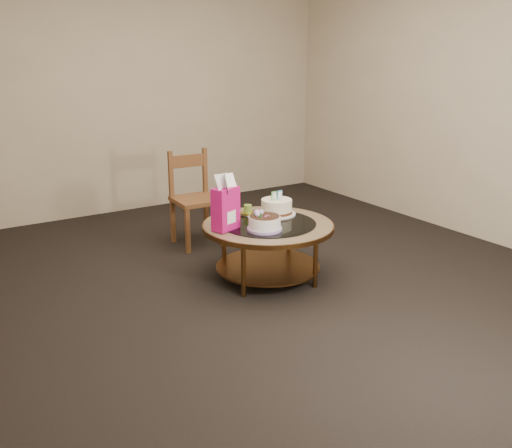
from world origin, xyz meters
TOP-DOWN VIEW (x-y plane):
  - ground at (0.00, 0.00)m, footprint 5.00×5.00m
  - room_walls at (0.00, 0.00)m, footprint 4.52×5.02m
  - coffee_table at (0.00, -0.00)m, footprint 1.02×1.02m
  - decorated_cake at (-0.12, -0.13)m, footprint 0.26×0.26m
  - cream_cake at (0.19, 0.15)m, footprint 0.31×0.31m
  - gift_bag at (-0.35, 0.04)m, footprint 0.23×0.20m
  - pillar_candle at (-0.02, 0.27)m, footprint 0.13×0.13m
  - dining_chair at (-0.10, 1.06)m, footprint 0.41×0.41m

SIDE VIEW (x-z plane):
  - ground at x=0.00m, z-range 0.00..0.00m
  - coffee_table at x=0.00m, z-range 0.15..0.61m
  - dining_chair at x=-0.10m, z-range 0.01..0.87m
  - pillar_candle at x=-0.02m, z-range 0.44..0.53m
  - decorated_cake at x=-0.12m, z-range 0.43..0.58m
  - cream_cake at x=0.19m, z-range 0.42..0.62m
  - gift_bag at x=-0.35m, z-range 0.46..0.87m
  - room_walls at x=0.00m, z-range 0.24..2.85m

